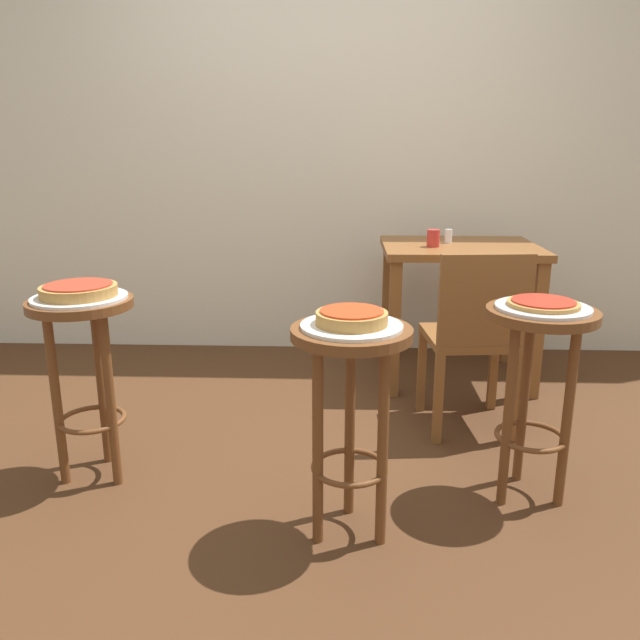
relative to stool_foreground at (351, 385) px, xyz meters
The scene contains 15 objects.
ground_plane 0.71m from the stool_foreground, 106.56° to the left, with size 6.00×6.00×0.00m, color #4C2D19.
back_wall 2.31m from the stool_foreground, 93.64° to the left, with size 6.00×0.10×3.00m, color silver.
stool_foreground is the anchor object (origin of this frame).
serving_plate_foreground 0.20m from the stool_foreground, 90.00° to the left, with size 0.32×0.32×0.01m, color white.
pizza_foreground 0.23m from the stool_foreground, 90.00° to the left, with size 0.23×0.23×0.05m.
stool_middle 0.72m from the stool_foreground, 21.02° to the left, with size 0.39×0.39×0.73m.
serving_plate_middle 0.75m from the stool_foreground, 21.02° to the left, with size 0.33×0.33×0.01m, color silver.
pizza_middle 0.75m from the stool_foreground, 21.02° to the left, with size 0.25×0.25×0.02m.
stool_leftside 1.07m from the stool_foreground, 161.26° to the left, with size 0.39×0.39×0.73m.
serving_plate_leftside 1.09m from the stool_foreground, 161.26° to the left, with size 0.35×0.35×0.01m, color silver.
pizza_leftside 1.09m from the stool_foreground, 161.26° to the left, with size 0.28×0.28×0.05m.
dining_table 1.64m from the stool_foreground, 68.44° to the left, with size 0.83×0.68×0.76m.
cup_near_edge 1.53m from the stool_foreground, 72.88° to the left, with size 0.07×0.07×0.09m, color red.
condiment_shaker 1.69m from the stool_foreground, 70.94° to the left, with size 0.04×0.04×0.08m, color white.
wooden_chair 1.00m from the stool_foreground, 55.47° to the left, with size 0.43×0.43×0.85m.
Camera 1 is at (0.11, -2.36, 1.29)m, focal length 35.52 mm.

